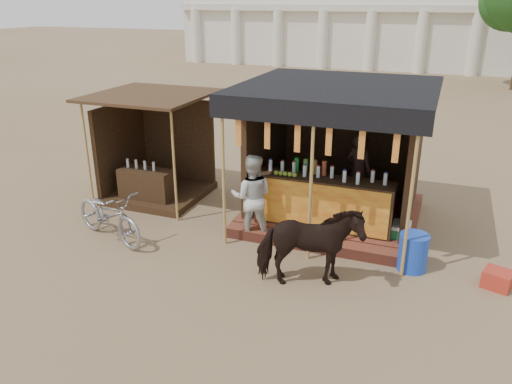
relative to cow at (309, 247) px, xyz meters
The scene contains 10 objects.
ground 1.57m from the cow, 149.97° to the right, with size 120.00×120.00×0.00m, color #846B4C.
main_stall 2.68m from the cow, 94.41° to the left, with size 3.60×3.61×2.78m.
secondary_stall 5.07m from the cow, 150.07° to the left, with size 2.40×2.40×2.38m.
cow is the anchor object (origin of this frame).
motorbike 3.94m from the cow, behind, with size 0.66×1.90×1.00m, color #93939B.
bystander 1.95m from the cow, 138.48° to the left, with size 0.80×0.62×1.64m, color silver.
blue_barrel 1.91m from the cow, 36.56° to the left, with size 0.49×0.49×0.64m, color blue.
red_crate 3.05m from the cow, 19.98° to the left, with size 0.42×0.38×0.28m, color #AA2B1C.
cooler 2.22m from the cow, 60.38° to the left, with size 0.65×0.45×0.46m.
background_building 29.60m from the cow, 96.29° to the left, with size 26.00×7.45×8.18m.
Camera 1 is at (2.94, -6.02, 4.29)m, focal length 35.00 mm.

